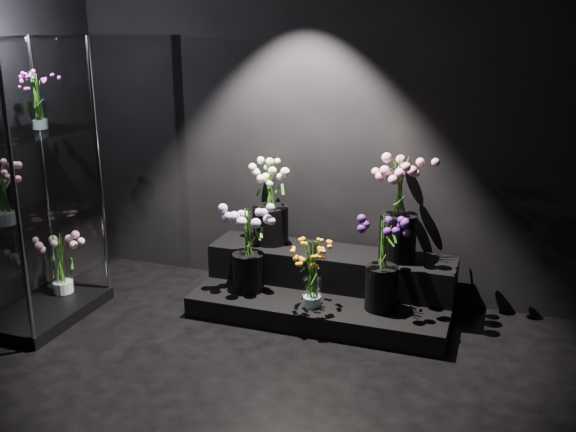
% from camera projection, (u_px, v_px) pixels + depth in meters
% --- Properties ---
extents(floor, '(4.00, 4.00, 0.00)m').
position_uv_depth(floor, '(210.00, 424.00, 3.48)').
color(floor, black).
rests_on(floor, ground).
extents(wall_back, '(4.00, 0.00, 4.00)m').
position_uv_depth(wall_back, '(318.00, 116.00, 4.87)').
color(wall_back, black).
rests_on(wall_back, floor).
extents(display_riser, '(1.87, 0.83, 0.42)m').
position_uv_depth(display_riser, '(326.00, 286.00, 4.84)').
color(display_riser, black).
rests_on(display_riser, floor).
extents(display_case, '(0.54, 0.91, 1.99)m').
position_uv_depth(display_case, '(31.00, 186.00, 4.44)').
color(display_case, black).
rests_on(display_case, floor).
extents(bouquet_orange_bells, '(0.33, 0.33, 0.50)m').
position_uv_depth(bouquet_orange_bells, '(312.00, 273.00, 4.47)').
color(bouquet_orange_bells, white).
rests_on(bouquet_orange_bells, display_riser).
extents(bouquet_lilac, '(0.39, 0.39, 0.65)m').
position_uv_depth(bouquet_lilac, '(248.00, 242.00, 4.70)').
color(bouquet_lilac, black).
rests_on(bouquet_lilac, display_riser).
extents(bouquet_purple, '(0.37, 0.37, 0.68)m').
position_uv_depth(bouquet_purple, '(383.00, 258.00, 4.39)').
color(bouquet_purple, black).
rests_on(bouquet_purple, display_riser).
extents(bouquet_cream_roses, '(0.40, 0.40, 0.66)m').
position_uv_depth(bouquet_cream_roses, '(270.00, 198.00, 4.95)').
color(bouquet_cream_roses, black).
rests_on(bouquet_cream_roses, display_riser).
extents(bouquet_pink_roses, '(0.44, 0.44, 0.76)m').
position_uv_depth(bouquet_pink_roses, '(400.00, 202.00, 4.58)').
color(bouquet_pink_roses, black).
rests_on(bouquet_pink_roses, display_riser).
extents(bouquet_case_pink, '(0.29, 0.29, 0.42)m').
position_uv_depth(bouquet_case_pink, '(3.00, 192.00, 4.27)').
color(bouquet_case_pink, white).
rests_on(bouquet_case_pink, display_case).
extents(bouquet_case_magenta, '(0.24, 0.24, 0.40)m').
position_uv_depth(bouquet_case_magenta, '(37.00, 100.00, 4.43)').
color(bouquet_case_magenta, white).
rests_on(bouquet_case_magenta, display_case).
extents(bouquet_case_base_pink, '(0.30, 0.30, 0.49)m').
position_uv_depth(bouquet_case_base_pink, '(60.00, 261.00, 4.85)').
color(bouquet_case_base_pink, white).
rests_on(bouquet_case_base_pink, display_case).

